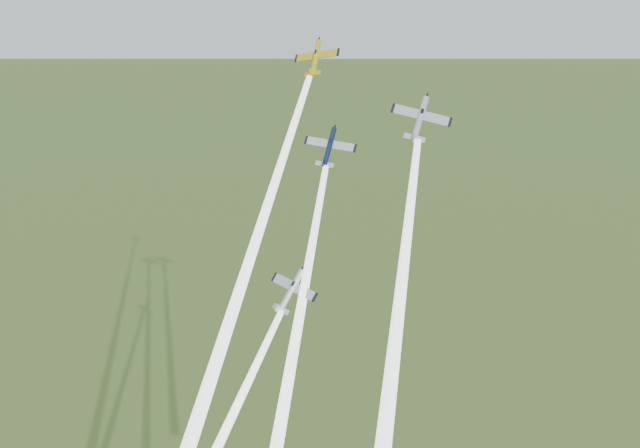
# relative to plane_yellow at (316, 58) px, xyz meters

# --- Properties ---
(plane_yellow) EXTENTS (9.19, 6.58, 7.89)m
(plane_yellow) POSITION_rel_plane_yellow_xyz_m (0.00, 0.00, 0.00)
(plane_yellow) COLOR gold
(smoke_trail_yellow) EXTENTS (11.03, 49.38, 62.61)m
(smoke_trail_yellow) POSITION_rel_plane_yellow_xyz_m (4.44, -25.43, -33.05)
(smoke_trail_yellow) COLOR white
(plane_navy) EXTENTS (9.22, 8.81, 8.00)m
(plane_navy) POSITION_rel_plane_yellow_xyz_m (2.40, 0.24, -13.32)
(plane_navy) COLOR #0D193B
(smoke_trail_navy) EXTENTS (19.43, 43.54, 57.77)m
(smoke_trail_navy) POSITION_rel_plane_yellow_xyz_m (11.31, -21.97, -43.95)
(smoke_trail_navy) COLOR white
(plane_silver_right) EXTENTS (8.84, 9.31, 8.78)m
(plane_silver_right) POSITION_rel_plane_yellow_xyz_m (20.34, -3.55, -6.07)
(plane_silver_right) COLOR silver
(smoke_trail_silver_right) EXTENTS (17.35, 34.76, 46.30)m
(smoke_trail_silver_right) POSITION_rel_plane_yellow_xyz_m (28.26, -21.31, -30.97)
(smoke_trail_silver_right) COLOR white
(plane_silver_low) EXTENTS (9.78, 7.15, 8.39)m
(plane_silver_low) POSITION_rel_plane_yellow_xyz_m (5.77, -13.42, -31.51)
(plane_silver_low) COLOR #B5BAC4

